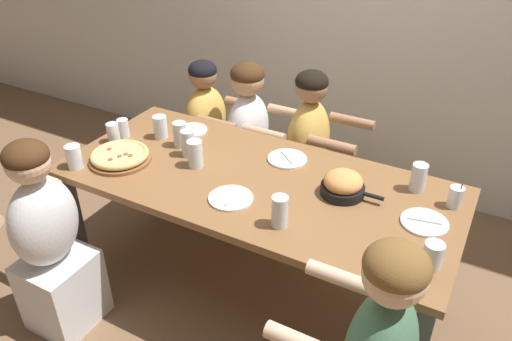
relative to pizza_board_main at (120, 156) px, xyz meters
name	(u,v)px	position (x,y,z in m)	size (l,w,h in m)	color
ground_plane	(256,290)	(0.72, 0.19, -0.80)	(18.00, 18.00, 0.00)	brown
dining_table	(256,193)	(0.72, 0.19, -0.11)	(2.01, 0.90, 0.77)	brown
pizza_board_main	(120,156)	(0.00, 0.00, 0.00)	(0.33, 0.33, 0.05)	brown
skillet_bowl	(343,185)	(1.15, 0.27, 0.03)	(0.31, 0.21, 0.12)	black
empty_plate_a	(192,130)	(0.13, 0.47, -0.02)	(0.18, 0.18, 0.02)	white
empty_plate_b	(287,159)	(0.78, 0.43, -0.02)	(0.21, 0.21, 0.02)	white
empty_plate_c	(231,198)	(0.70, -0.03, -0.02)	(0.21, 0.21, 0.02)	white
empty_plate_d	(424,222)	(1.55, 0.22, -0.02)	(0.21, 0.21, 0.02)	white
cocktail_glass_blue	(455,198)	(1.63, 0.42, 0.02)	(0.07, 0.07, 0.13)	silver
drinking_glass_a	(280,213)	(0.99, -0.09, 0.04)	(0.07, 0.07, 0.15)	silver
drinking_glass_b	(160,128)	(0.03, 0.32, 0.03)	(0.08, 0.08, 0.13)	silver
drinking_glass_c	(113,134)	(-0.17, 0.14, 0.03)	(0.07, 0.07, 0.12)	silver
drinking_glass_d	(188,144)	(0.28, 0.22, 0.04)	(0.07, 0.07, 0.15)	silver
drinking_glass_e	(123,128)	(-0.17, 0.22, 0.03)	(0.06, 0.06, 0.11)	silver
drinking_glass_f	(432,257)	(1.63, -0.04, 0.02)	(0.08, 0.08, 0.11)	silver
drinking_glass_g	(74,158)	(-0.16, -0.16, 0.03)	(0.08, 0.08, 0.13)	silver
drinking_glass_h	(180,136)	(0.18, 0.29, 0.03)	(0.08, 0.08, 0.14)	silver
drinking_glass_i	(195,155)	(0.38, 0.15, 0.03)	(0.08, 0.08, 0.15)	silver
drinking_glass_j	(418,177)	(1.45, 0.47, 0.04)	(0.08, 0.08, 0.14)	silver
diner_far_left	(207,141)	(-0.03, 0.86, -0.32)	(0.51, 0.40, 1.05)	gold
diner_near_left	(50,246)	(-0.08, -0.48, -0.29)	(0.51, 0.40, 1.10)	silver
diner_far_center	(308,163)	(0.73, 0.86, -0.28)	(0.51, 0.40, 1.12)	gold
diner_far_midleft	(249,147)	(0.30, 0.86, -0.29)	(0.51, 0.40, 1.10)	silver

